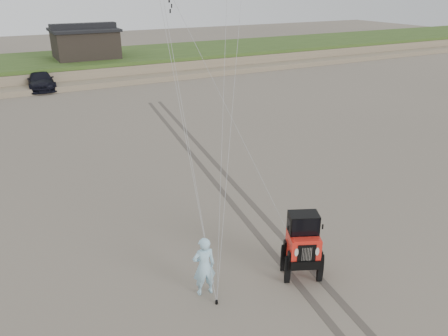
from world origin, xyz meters
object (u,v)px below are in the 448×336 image
at_px(cabin, 85,42).
at_px(jeep, 302,253).
at_px(man, 204,266).
at_px(truck_c, 40,80).

distance_m(cabin, jeep, 37.72).
bearing_deg(cabin, jeep, -92.03).
bearing_deg(jeep, man, -169.15).
relative_size(truck_c, man, 2.81).
distance_m(truck_c, jeep, 32.93).
bearing_deg(man, cabin, -89.41).
relative_size(cabin, jeep, 1.36).
height_order(truck_c, jeep, jeep).
height_order(cabin, truck_c, cabin).
xyz_separation_m(jeep, man, (-3.08, 0.71, 0.09)).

